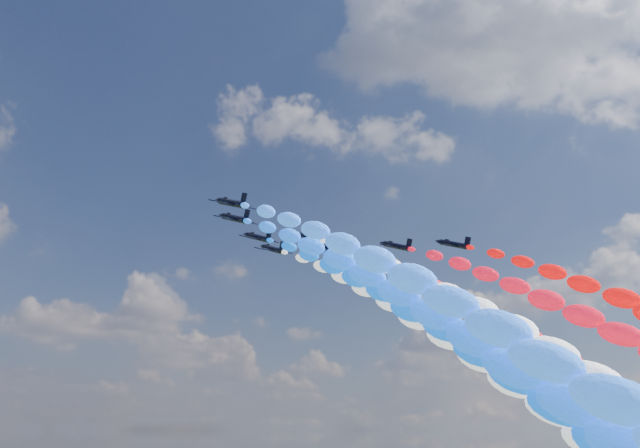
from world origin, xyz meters
TOP-DOWN VIEW (x-y plane):
  - jet_0 at (-26.15, -4.47)m, footprint 8.77×11.79m
  - trail_0 at (-26.15, -52.78)m, footprint 5.99×93.46m
  - jet_1 at (-20.16, 4.25)m, footprint 9.09×12.02m
  - trail_1 at (-20.16, -44.06)m, footprint 5.99×93.46m
  - jet_2 at (-8.31, 14.50)m, footprint 8.82×11.83m
  - trail_2 at (-8.31, -33.81)m, footprint 5.99×93.46m
  - jet_3 at (0.52, 8.23)m, footprint 8.96×11.93m
  - trail_3 at (0.52, -40.08)m, footprint 5.99×93.46m
  - jet_4 at (0.24, 21.71)m, footprint 9.24×12.13m
  - trail_4 at (0.24, -26.59)m, footprint 5.99×93.46m
  - jet_5 at (9.33, 13.63)m, footprint 9.22×12.11m
  - trail_5 at (9.33, -34.68)m, footprint 5.99×93.46m
  - jet_6 at (20.19, 2.97)m, footprint 8.58×11.66m
  - trail_6 at (20.19, -45.34)m, footprint 5.99×93.46m
  - jet_7 at (28.85, -5.76)m, footprint 8.54×11.63m

SIDE VIEW (x-z plane):
  - trail_0 at x=-26.15m, z-range 42.11..95.75m
  - trail_1 at x=-20.16m, z-range 42.11..95.75m
  - trail_2 at x=-8.31m, z-range 42.11..95.75m
  - trail_3 at x=0.52m, z-range 42.11..95.75m
  - trail_4 at x=0.24m, z-range 42.11..95.75m
  - trail_5 at x=9.33m, z-range 42.11..95.75m
  - trail_6 at x=20.19m, z-range 42.11..95.75m
  - jet_0 at x=-26.15m, z-range 91.29..97.24m
  - jet_1 at x=-20.16m, z-range 91.29..97.24m
  - jet_2 at x=-8.31m, z-range 91.29..97.24m
  - jet_3 at x=0.52m, z-range 91.29..97.24m
  - jet_4 at x=0.24m, z-range 91.29..97.24m
  - jet_5 at x=9.33m, z-range 91.29..97.24m
  - jet_6 at x=20.19m, z-range 91.29..97.24m
  - jet_7 at x=28.85m, z-range 91.29..97.24m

